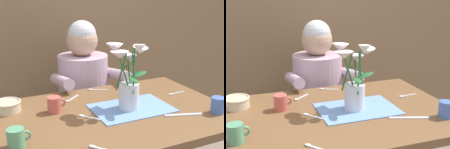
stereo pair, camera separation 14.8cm
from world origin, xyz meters
TOP-DOWN VIEW (x-y plane):
  - wood_panel_backdrop at (0.00, 1.05)m, footprint 4.00×0.10m
  - dining_table at (0.00, 0.00)m, footprint 1.20×0.80m
  - seated_person at (0.08, 0.62)m, footprint 0.45×0.47m
  - striped_placemat at (0.12, 0.00)m, footprint 0.40×0.28m
  - flower_vase at (0.10, 0.01)m, footprint 0.24×0.21m
  - ceramic_bowl at (-0.46, 0.23)m, footprint 0.14×0.14m
  - dinner_knife at (0.31, -0.18)m, footprint 0.19×0.08m
  - ceramic_mug at (0.48, -0.23)m, footprint 0.09×0.07m
  - coffee_cup at (-0.47, -0.15)m, footprint 0.09×0.07m
  - tea_cup at (-0.25, 0.12)m, footprint 0.09×0.07m
  - spoon_0 at (0.05, 0.35)m, footprint 0.11×0.06m
  - spoon_1 at (-0.13, -0.00)m, footprint 0.09×0.10m
  - spoon_2 at (0.45, 0.09)m, footprint 0.12×0.03m
  - spoon_3 at (-0.19, -0.29)m, footprint 0.09×0.10m
  - spoon_4 at (-0.13, 0.25)m, footprint 0.10×0.09m

SIDE VIEW (x-z plane):
  - seated_person at x=0.08m, z-range 0.00..1.13m
  - dining_table at x=0.00m, z-range 0.27..1.01m
  - striped_placemat at x=0.12m, z-range 0.74..0.74m
  - dinner_knife at x=0.31m, z-range 0.74..0.74m
  - spoon_0 at x=0.05m, z-range 0.74..0.75m
  - spoon_1 at x=-0.13m, z-range 0.74..0.75m
  - spoon_2 at x=0.45m, z-range 0.74..0.75m
  - spoon_3 at x=-0.19m, z-range 0.74..0.75m
  - spoon_4 at x=-0.13m, z-range 0.74..0.75m
  - ceramic_bowl at x=-0.46m, z-range 0.74..0.80m
  - ceramic_mug at x=0.48m, z-range 0.74..0.82m
  - coffee_cup at x=-0.47m, z-range 0.74..0.82m
  - tea_cup at x=-0.25m, z-range 0.74..0.82m
  - flower_vase at x=0.10m, z-range 0.74..1.08m
  - wood_panel_backdrop at x=0.00m, z-range 0.00..2.50m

